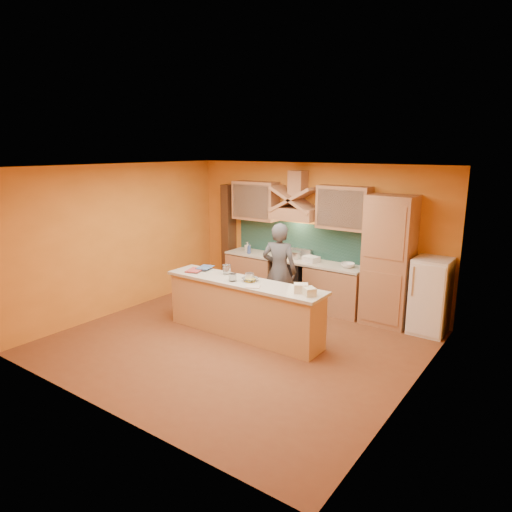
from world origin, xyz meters
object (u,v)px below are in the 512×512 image
Objects in this scene: stove at (292,281)px; kitchen_scale at (249,277)px; fridge at (430,296)px; person at (279,271)px; mixing_bowl at (250,279)px.

kitchen_scale is at bearing -82.01° from stove.
fridge reaches higher than stove.
stove is at bearing -88.50° from person.
fridge is (2.70, 0.00, 0.20)m from stove.
mixing_bowl reaches higher than stove.
kitchen_scale is (0.01, -0.93, 0.11)m from person.
stove is 1.90m from kitchen_scale.
mixing_bowl is (0.06, -0.98, 0.09)m from person.
mixing_bowl is at bearing 79.27° from person.
stove is at bearing 75.66° from kitchen_scale.
stove is 0.51× the size of person.
mixing_bowl is at bearing -142.38° from fridge.
person is at bearing 93.32° from mixing_bowl.
mixing_bowl is (0.05, -0.04, -0.02)m from kitchen_scale.
mixing_bowl is at bearing -65.56° from kitchen_scale.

